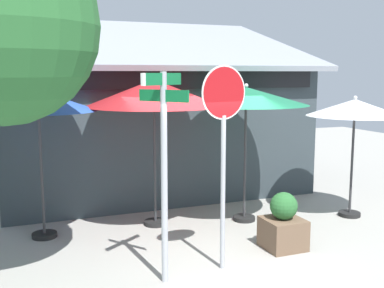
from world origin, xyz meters
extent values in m
cube|color=#9E9B93|center=(0.00, 0.00, -0.05)|extent=(28.00, 28.00, 0.10)
cube|color=#333D42|center=(0.20, 4.64, 1.58)|extent=(7.08, 4.35, 3.15)
cube|color=#999EA8|center=(0.20, 4.49, 3.67)|extent=(7.58, 4.90, 1.44)
cube|color=black|center=(0.20, 2.42, 2.80)|extent=(6.48, 0.16, 0.44)
cylinder|color=#A8AAB2|center=(-1.17, -0.89, 1.46)|extent=(0.09, 0.09, 2.93)
cube|color=#116B38|center=(-1.17, -0.89, 2.83)|extent=(0.66, 0.49, 0.16)
cube|color=#116B38|center=(-1.17, -0.89, 2.61)|extent=(0.49, 0.66, 0.16)
cube|color=white|center=(-1.52, -1.14, 2.83)|extent=(0.07, 0.06, 0.16)
cylinder|color=#A8AAB2|center=(-0.22, -0.76, 1.15)|extent=(0.07, 0.07, 2.31)
cylinder|color=white|center=(-0.22, -0.76, 2.63)|extent=(0.76, 0.18, 0.78)
cylinder|color=red|center=(-0.22, -0.76, 2.63)|extent=(0.72, 0.18, 0.73)
cylinder|color=black|center=(-2.61, 1.63, 0.04)|extent=(0.44, 0.44, 0.08)
cylinder|color=#333335|center=(-2.61, 1.63, 1.15)|extent=(0.05, 0.05, 2.31)
cone|color=#2D56B7|center=(-2.61, 1.63, 2.44)|extent=(2.02, 2.02, 0.36)
sphere|color=silver|center=(-2.61, 1.63, 2.65)|extent=(0.08, 0.08, 0.08)
cylinder|color=black|center=(-0.55, 1.57, 0.04)|extent=(0.44, 0.44, 0.08)
cylinder|color=#333335|center=(-0.55, 1.57, 1.17)|extent=(0.05, 0.05, 2.34)
cone|color=#B21E23|center=(-0.55, 1.57, 2.54)|extent=(2.58, 2.58, 0.50)
sphere|color=silver|center=(-0.55, 1.57, 2.82)|extent=(0.08, 0.08, 0.08)
cylinder|color=black|center=(1.18, 1.19, 0.04)|extent=(0.44, 0.44, 0.08)
cylinder|color=#333335|center=(1.18, 1.19, 1.18)|extent=(0.05, 0.05, 2.35)
cone|color=#1E724C|center=(1.18, 1.19, 2.47)|extent=(2.41, 2.41, 0.34)
sphere|color=silver|center=(1.18, 1.19, 2.67)|extent=(0.08, 0.08, 0.08)
cylinder|color=black|center=(3.33, 0.66, 0.04)|extent=(0.44, 0.44, 0.08)
cylinder|color=#333335|center=(3.33, 0.66, 1.06)|extent=(0.05, 0.05, 2.11)
cone|color=white|center=(3.33, 0.66, 2.23)|extent=(1.91, 1.91, 0.33)
sphere|color=silver|center=(3.33, 0.66, 2.42)|extent=(0.08, 0.08, 0.08)
cube|color=brown|center=(1.06, -0.40, 0.26)|extent=(0.64, 0.64, 0.51)
sphere|color=#28602D|center=(1.06, -0.40, 0.73)|extent=(0.46, 0.46, 0.46)
camera|label=1|loc=(-3.14, -6.90, 2.91)|focal=44.31mm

